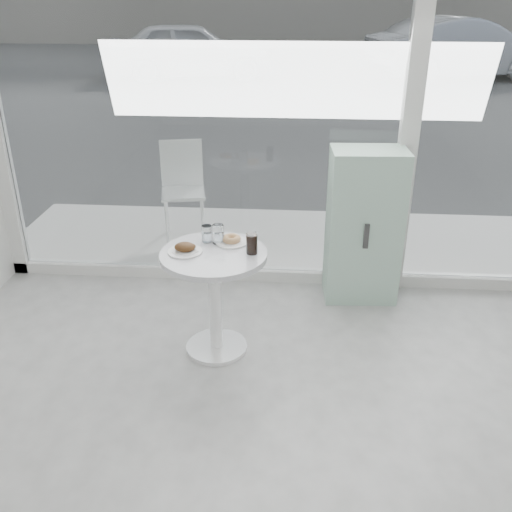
# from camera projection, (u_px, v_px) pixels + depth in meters

# --- Properties ---
(room_shell) EXTENTS (6.00, 6.00, 6.00)m
(room_shell) POSITION_uv_depth(u_px,v_px,m) (271.00, 273.00, 1.05)
(room_shell) COLOR white
(room_shell) RESTS_ON ground
(storefront) EXTENTS (5.00, 0.14, 3.00)m
(storefront) POSITION_uv_depth(u_px,v_px,m) (305.00, 82.00, 4.33)
(storefront) COLOR silver
(storefront) RESTS_ON ground
(main_table) EXTENTS (0.72, 0.72, 0.77)m
(main_table) POSITION_uv_depth(u_px,v_px,m) (214.00, 281.00, 3.89)
(main_table) COLOR white
(main_table) RESTS_ON ground
(patio_deck) EXTENTS (5.60, 1.60, 0.05)m
(patio_deck) POSITION_uv_depth(u_px,v_px,m) (291.00, 241.00, 5.79)
(patio_deck) COLOR beige
(patio_deck) RESTS_ON ground
(street) EXTENTS (40.00, 24.00, 0.00)m
(street) POSITION_uv_depth(u_px,v_px,m) (300.00, 73.00, 16.77)
(street) COLOR #383838
(street) RESTS_ON ground
(mint_cabinet) EXTENTS (0.60, 0.42, 1.25)m
(mint_cabinet) POSITION_uv_depth(u_px,v_px,m) (364.00, 226.00, 4.57)
(mint_cabinet) COLOR #A3D0B6
(mint_cabinet) RESTS_ON ground
(patio_chair) EXTENTS (0.49, 0.49, 0.96)m
(patio_chair) POSITION_uv_depth(u_px,v_px,m) (183.00, 184.00, 5.64)
(patio_chair) COLOR white
(patio_chair) RESTS_ON patio_deck
(car_white) EXTENTS (4.64, 2.56, 1.50)m
(car_white) POSITION_uv_depth(u_px,v_px,m) (190.00, 50.00, 15.37)
(car_white) COLOR silver
(car_white) RESTS_ON street
(car_silver) EXTENTS (5.16, 3.18, 1.61)m
(car_silver) POSITION_uv_depth(u_px,v_px,m) (460.00, 49.00, 15.14)
(car_silver) COLOR #A2A4A9
(car_silver) RESTS_ON street
(plate_fritter) EXTENTS (0.23, 0.23, 0.07)m
(plate_fritter) POSITION_uv_depth(u_px,v_px,m) (185.00, 249.00, 3.78)
(plate_fritter) COLOR white
(plate_fritter) RESTS_ON main_table
(plate_donut) EXTENTS (0.22, 0.22, 0.05)m
(plate_donut) POSITION_uv_depth(u_px,v_px,m) (232.00, 240.00, 3.92)
(plate_donut) COLOR white
(plate_donut) RESTS_ON main_table
(water_tumbler_a) EXTENTS (0.07, 0.07, 0.12)m
(water_tumbler_a) POSITION_uv_depth(u_px,v_px,m) (207.00, 234.00, 3.93)
(water_tumbler_a) COLOR white
(water_tumbler_a) RESTS_ON main_table
(water_tumbler_b) EXTENTS (0.08, 0.08, 0.13)m
(water_tumbler_b) POSITION_uv_depth(u_px,v_px,m) (218.00, 235.00, 3.91)
(water_tumbler_b) COLOR white
(water_tumbler_b) RESTS_ON main_table
(cola_glass) EXTENTS (0.08, 0.08, 0.14)m
(cola_glass) POSITION_uv_depth(u_px,v_px,m) (252.00, 244.00, 3.75)
(cola_glass) COLOR white
(cola_glass) RESTS_ON main_table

